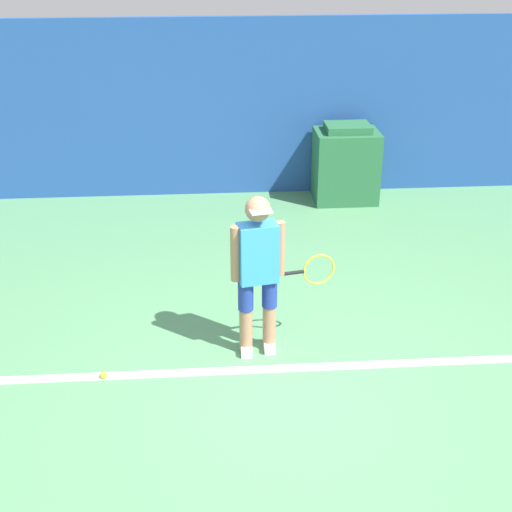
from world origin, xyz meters
TOP-DOWN VIEW (x-y plane):
  - ground_plane at (0.00, 0.00)m, footprint 24.00×24.00m
  - back_wall at (0.00, 4.98)m, footprint 24.00×0.10m
  - court_baseline at (0.00, 0.49)m, footprint 21.60×0.10m
  - tennis_player at (-0.18, 0.82)m, footprint 0.95×0.32m
  - tennis_ball at (-1.56, 0.47)m, footprint 0.07×0.07m
  - covered_chair at (1.31, 4.55)m, footprint 0.86×0.65m

SIDE VIEW (x-z plane):
  - ground_plane at x=0.00m, z-range 0.00..0.00m
  - court_baseline at x=0.00m, z-range 0.00..0.01m
  - tennis_ball at x=-1.56m, z-range 0.00..0.07m
  - covered_chair at x=1.31m, z-range -0.02..1.06m
  - tennis_player at x=-0.18m, z-range 0.08..1.59m
  - back_wall at x=0.00m, z-range 0.00..2.43m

